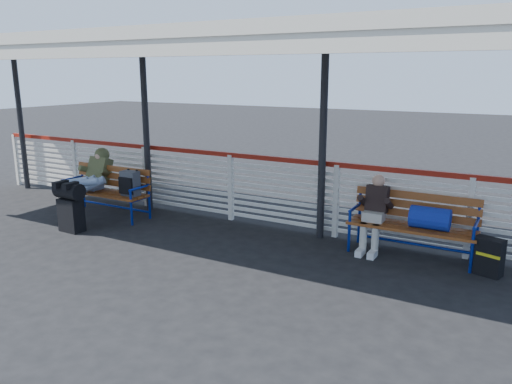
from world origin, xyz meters
The scene contains 9 objects.
ground centered at (0.00, 0.00, 0.00)m, with size 60.00×60.00×0.00m, color black.
fence centered at (0.00, 1.90, 0.66)m, with size 12.08×0.08×1.24m.
canopy centered at (0.00, 0.87, 3.04)m, with size 12.60×3.60×3.16m.
luggage_stack centered at (-1.99, 0.00, 0.46)m, with size 0.52×0.30×0.85m.
bench_left centered at (-2.00, 1.04, 0.59)m, with size 1.80×0.56×0.92m.
bench_right centered at (3.39, 1.61, 0.58)m, with size 1.80×0.56×0.92m.
traveler_man centered at (-2.34, 0.69, 0.71)m, with size 0.94×1.64×0.77m.
companion_person centered at (2.72, 1.57, 0.60)m, with size 0.32×0.66×1.15m.
suitcase_side centered at (4.32, 1.39, 0.25)m, with size 0.41×0.32×0.51m.
Camera 1 is at (4.68, -5.52, 2.62)m, focal length 35.00 mm.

